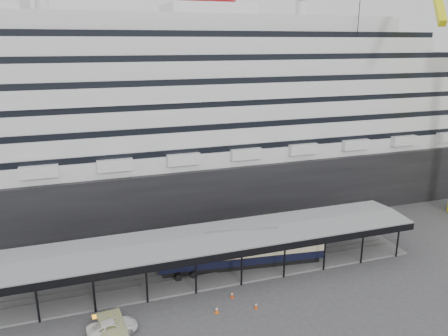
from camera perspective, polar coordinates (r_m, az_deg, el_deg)
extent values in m
plane|color=#3B3B3E|center=(54.17, -0.33, -16.00)|extent=(200.00, 200.00, 0.00)
cube|color=black|center=(80.50, -7.55, -1.19)|extent=(130.00, 30.00, 10.00)
cube|color=slate|center=(58.21, -1.92, -13.40)|extent=(56.00, 8.00, 0.24)
cube|color=slate|center=(57.53, -1.71, -13.60)|extent=(54.00, 0.08, 0.10)
cube|color=slate|center=(58.73, -2.13, -12.94)|extent=(54.00, 0.08, 0.10)
cube|color=black|center=(52.36, -0.51, -11.59)|extent=(56.00, 0.18, 0.90)
cube|color=black|center=(60.12, -3.22, -7.78)|extent=(56.00, 0.18, 0.90)
cube|color=slate|center=(55.88, -1.97, -8.89)|extent=(56.00, 9.00, 0.24)
cylinder|color=black|center=(78.04, 16.62, 11.68)|extent=(0.12, 0.12, 47.21)
imported|color=white|center=(48.95, -14.37, -19.49)|extent=(5.32, 2.82, 1.42)
cube|color=black|center=(59.25, 2.32, -12.32)|extent=(21.08, 4.92, 0.70)
cube|color=black|center=(58.83, 2.33, -11.55)|extent=(22.12, 5.43, 1.10)
cube|color=beige|center=(58.28, 2.35, -10.51)|extent=(22.13, 5.47, 1.30)
cube|color=black|center=(57.91, 2.36, -9.76)|extent=(22.12, 5.43, 0.40)
cube|color=orange|center=(50.82, -0.96, -18.39)|extent=(0.52, 0.52, 0.03)
cone|color=orange|center=(50.59, -0.96, -18.01)|extent=(0.44, 0.44, 0.80)
cylinder|color=white|center=(50.55, -0.96, -17.94)|extent=(0.25, 0.25, 0.15)
cube|color=#D8440C|center=(51.68, 4.19, -17.79)|extent=(0.48, 0.48, 0.03)
cone|color=#D8440C|center=(51.47, 4.20, -17.45)|extent=(0.40, 0.40, 0.72)
cylinder|color=white|center=(51.43, 4.20, -17.38)|extent=(0.23, 0.23, 0.14)
cube|color=#DD3D0C|center=(53.35, 1.07, -16.54)|extent=(0.42, 0.42, 0.03)
cone|color=#DD3D0C|center=(53.14, 1.07, -16.19)|extent=(0.35, 0.35, 0.76)
cylinder|color=white|center=(53.10, 1.07, -16.12)|extent=(0.24, 0.24, 0.15)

